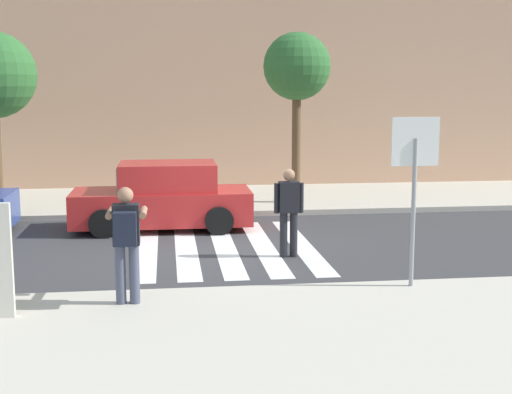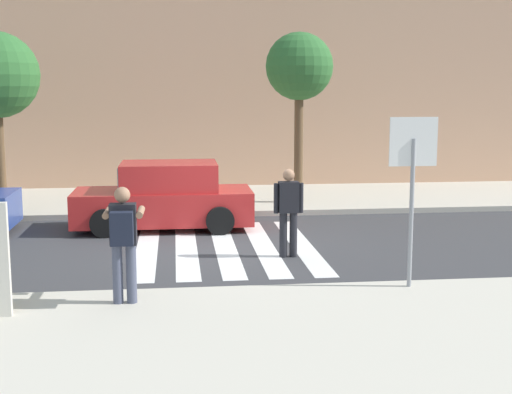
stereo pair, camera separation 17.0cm
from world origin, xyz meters
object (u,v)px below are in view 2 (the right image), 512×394
(stop_sign, at_px, (413,164))
(parked_car_red, at_px, (165,198))
(street_tree_center, at_px, (299,69))
(photographer_with_backpack, at_px, (123,235))
(pedestrian_crossing, at_px, (288,208))

(stop_sign, bearing_deg, parked_car_red, 123.99)
(parked_car_red, distance_m, street_tree_center, 5.37)
(photographer_with_backpack, height_order, pedestrian_crossing, photographer_with_backpack)
(pedestrian_crossing, height_order, parked_car_red, pedestrian_crossing)
(parked_car_red, height_order, street_tree_center, street_tree_center)
(photographer_with_backpack, bearing_deg, parked_car_red, 85.30)
(street_tree_center, bearing_deg, photographer_with_backpack, -114.98)
(photographer_with_backpack, relative_size, street_tree_center, 0.38)
(photographer_with_backpack, bearing_deg, stop_sign, 5.33)
(street_tree_center, bearing_deg, stop_sign, -87.77)
(street_tree_center, bearing_deg, pedestrian_crossing, -101.76)
(photographer_with_backpack, xyz_separation_m, parked_car_red, (0.51, 6.23, -0.44))
(photographer_with_backpack, distance_m, street_tree_center, 10.07)
(stop_sign, distance_m, pedestrian_crossing, 3.32)
(street_tree_center, bearing_deg, parked_car_red, -144.25)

